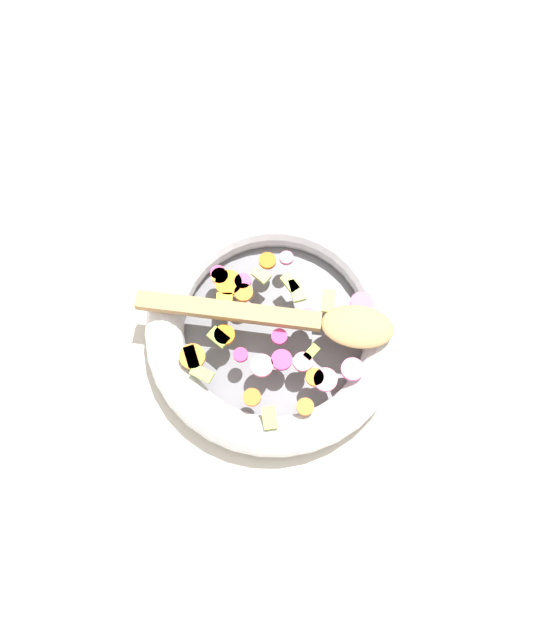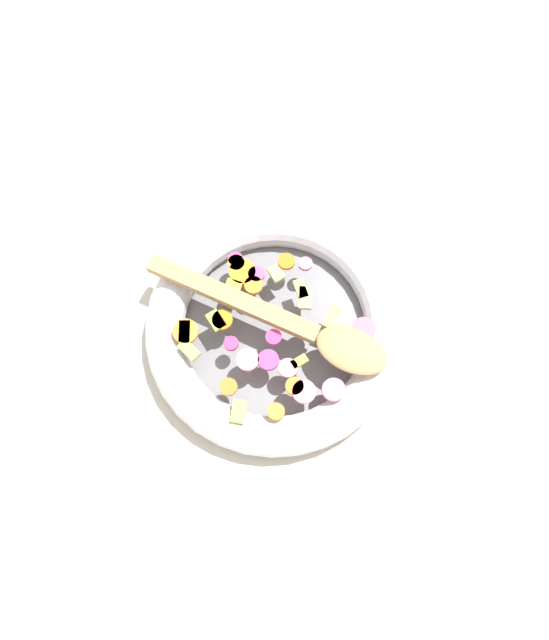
{
  "view_description": "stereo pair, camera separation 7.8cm",
  "coord_description": "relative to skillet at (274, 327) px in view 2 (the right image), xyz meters",
  "views": [
    {
      "loc": [
        -0.2,
        0.16,
        0.79
      ],
      "look_at": [
        0.0,
        0.0,
        0.05
      ],
      "focal_mm": 35.0,
      "sensor_mm": 36.0,
      "label": 1
    },
    {
      "loc": [
        -0.24,
        0.09,
        0.79
      ],
      "look_at": [
        0.0,
        0.0,
        0.05
      ],
      "focal_mm": 35.0,
      "sensor_mm": 36.0,
      "label": 2
    }
  ],
  "objects": [
    {
      "name": "wooden_spoon",
      "position": [
        -0.02,
        -0.02,
        0.04
      ],
      "size": [
        0.26,
        0.25,
        0.01
      ],
      "color": "#A87F51",
      "rests_on": "chopped_vegetables"
    },
    {
      "name": "ground_plane",
      "position": [
        0.0,
        0.0,
        -0.02
      ],
      "size": [
        4.0,
        4.0,
        0.0
      ],
      "primitive_type": "plane",
      "color": "beige"
    },
    {
      "name": "chopped_vegetables",
      "position": [
        -0.01,
        0.01,
        0.03
      ],
      "size": [
        0.24,
        0.25,
        0.01
      ],
      "color": "orange",
      "rests_on": "skillet"
    },
    {
      "name": "skillet",
      "position": [
        0.0,
        0.0,
        0.0
      ],
      "size": [
        0.33,
        0.33,
        0.05
      ],
      "color": "slate",
      "rests_on": "ground_plane"
    }
  ]
}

